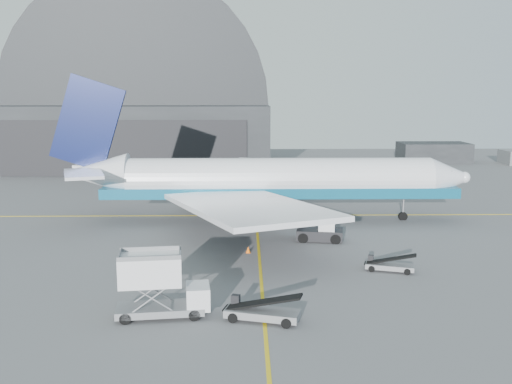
{
  "coord_description": "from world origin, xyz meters",
  "views": [
    {
      "loc": [
        -1.13,
        -45.86,
        14.37
      ],
      "look_at": [
        -0.16,
        10.39,
        4.5
      ],
      "focal_mm": 40.0,
      "sensor_mm": 36.0,
      "label": 1
    }
  ],
  "objects_px": {
    "airliner": "(262,180)",
    "pushback_tug": "(321,233)",
    "belt_loader_b": "(389,265)",
    "belt_loader_a": "(261,312)",
    "catering_truck": "(159,286)"
  },
  "relations": [
    {
      "from": "catering_truck",
      "to": "belt_loader_b",
      "type": "bearing_deg",
      "value": 21.4
    },
    {
      "from": "airliner",
      "to": "belt_loader_a",
      "type": "xyz_separation_m",
      "value": [
        -0.88,
        -28.74,
        -4.03
      ]
    },
    {
      "from": "belt_loader_b",
      "to": "airliner",
      "type": "bearing_deg",
      "value": 134.65
    },
    {
      "from": "belt_loader_a",
      "to": "airliner",
      "type": "bearing_deg",
      "value": 103.62
    },
    {
      "from": "airliner",
      "to": "catering_truck",
      "type": "height_order",
      "value": "airliner"
    },
    {
      "from": "belt_loader_a",
      "to": "belt_loader_b",
      "type": "distance_m",
      "value": 14.65
    },
    {
      "from": "airliner",
      "to": "pushback_tug",
      "type": "xyz_separation_m",
      "value": [
        5.52,
        -8.88,
        -3.84
      ]
    },
    {
      "from": "airliner",
      "to": "belt_loader_a",
      "type": "bearing_deg",
      "value": -91.75
    },
    {
      "from": "pushback_tug",
      "to": "belt_loader_b",
      "type": "relative_size",
      "value": 1.15
    },
    {
      "from": "catering_truck",
      "to": "belt_loader_b",
      "type": "xyz_separation_m",
      "value": [
        17.26,
        9.25,
        -1.6
      ]
    },
    {
      "from": "airliner",
      "to": "belt_loader_b",
      "type": "relative_size",
      "value": 11.25
    },
    {
      "from": "belt_loader_a",
      "to": "belt_loader_b",
      "type": "xyz_separation_m",
      "value": [
        10.68,
        10.03,
        -0.11
      ]
    },
    {
      "from": "airliner",
      "to": "belt_loader_b",
      "type": "distance_m",
      "value": 21.53
    },
    {
      "from": "catering_truck",
      "to": "pushback_tug",
      "type": "relative_size",
      "value": 1.29
    },
    {
      "from": "airliner",
      "to": "catering_truck",
      "type": "relative_size",
      "value": 7.57
    }
  ]
}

